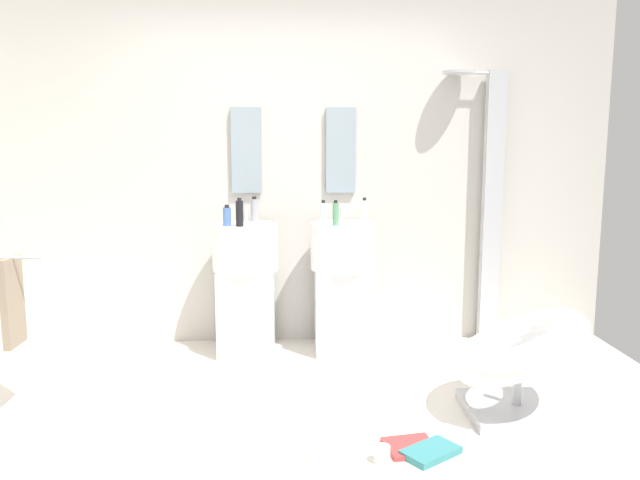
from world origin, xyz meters
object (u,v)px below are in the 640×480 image
(coffee_mug, at_px, (382,454))
(soap_bottle_white, at_px, (364,212))
(magazine_red, at_px, (410,447))
(soap_bottle_green, at_px, (336,214))
(towel_rack, at_px, (7,306))
(soap_bottle_clear, at_px, (323,213))
(soap_bottle_blue, at_px, (227,216))
(magazine_teal, at_px, (431,452))
(shower_column, at_px, (490,202))
(soap_bottle_black, at_px, (240,213))
(pedestal_sink_left, at_px, (246,284))
(lounge_chair, at_px, (519,355))
(pedestal_sink_right, at_px, (343,283))
(soap_bottle_grey, at_px, (254,210))

(coffee_mug, relative_size, soap_bottle_white, 0.45)
(magazine_red, distance_m, soap_bottle_green, 1.76)
(coffee_mug, bearing_deg, soap_bottle_green, 94.31)
(towel_rack, xyz_separation_m, soap_bottle_green, (1.89, 0.87, 0.41))
(soap_bottle_clear, distance_m, soap_bottle_blue, 0.69)
(magazine_teal, distance_m, soap_bottle_green, 1.83)
(shower_column, bearing_deg, soap_bottle_green, -164.31)
(towel_rack, xyz_separation_m, soap_bottle_black, (1.22, 0.85, 0.42))
(towel_rack, height_order, soap_bottle_black, soap_bottle_black)
(soap_bottle_white, bearing_deg, pedestal_sink_left, 176.10)
(shower_column, height_order, lounge_chair, shower_column)
(magazine_red, relative_size, soap_bottle_blue, 1.66)
(towel_rack, relative_size, coffee_mug, 11.19)
(coffee_mug, bearing_deg, magazine_red, 38.50)
(soap_bottle_clear, bearing_deg, towel_rack, -150.82)
(towel_rack, relative_size, soap_bottle_blue, 6.44)
(towel_rack, height_order, soap_bottle_white, soap_bottle_white)
(soap_bottle_green, xyz_separation_m, soap_bottle_blue, (-0.75, 0.01, -0.01))
(magazine_red, bearing_deg, pedestal_sink_right, 87.60)
(soap_bottle_green, height_order, soap_bottle_blue, soap_bottle_green)
(pedestal_sink_left, relative_size, magazine_red, 4.30)
(magazine_red, height_order, soap_bottle_black, soap_bottle_black)
(shower_column, bearing_deg, magazine_red, -117.77)
(pedestal_sink_left, xyz_separation_m, lounge_chair, (1.60, -1.15, -0.16))
(magazine_red, relative_size, soap_bottle_grey, 1.35)
(shower_column, relative_size, soap_bottle_clear, 12.43)
(lounge_chair, xyz_separation_m, magazine_teal, (-0.59, -0.46, -0.32))
(soap_bottle_black, bearing_deg, soap_bottle_white, 5.63)
(lounge_chair, distance_m, soap_bottle_blue, 2.10)
(soap_bottle_black, height_order, soap_bottle_grey, soap_bottle_black)
(pedestal_sink_right, distance_m, soap_bottle_blue, 0.97)
(soap_bottle_black, height_order, soap_bottle_blue, soap_bottle_black)
(coffee_mug, distance_m, soap_bottle_black, 1.98)
(soap_bottle_black, bearing_deg, lounge_chair, -31.87)
(pedestal_sink_left, height_order, magazine_red, pedestal_sink_left)
(magazine_red, distance_m, soap_bottle_blue, 2.02)
(towel_rack, relative_size, soap_bottle_black, 4.83)
(soap_bottle_blue, relative_size, soap_bottle_white, 0.78)
(towel_rack, bearing_deg, soap_bottle_green, 24.76)
(shower_column, bearing_deg, coffee_mug, -119.96)
(soap_bottle_black, xyz_separation_m, soap_bottle_blue, (-0.09, 0.02, -0.02))
(shower_column, height_order, soap_bottle_white, shower_column)
(lounge_chair, relative_size, magazine_teal, 3.62)
(towel_rack, height_order, soap_bottle_grey, soap_bottle_grey)
(pedestal_sink_right, xyz_separation_m, soap_bottle_grey, (-0.64, 0.15, 0.52))
(magazine_red, distance_m, soap_bottle_clear, 1.88)
(magazine_red, distance_m, coffee_mug, 0.21)
(towel_rack, distance_m, soap_bottle_white, 2.33)
(magazine_teal, xyz_separation_m, soap_bottle_white, (-0.16, 1.55, 1.01))
(magazine_red, relative_size, soap_bottle_clear, 1.48)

